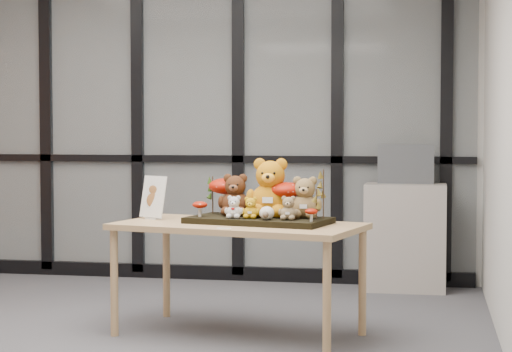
% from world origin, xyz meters
% --- Properties ---
extents(floor, '(5.00, 5.00, 0.00)m').
position_xyz_m(floor, '(0.00, 0.00, 0.00)').
color(floor, '#4F4F54').
rests_on(floor, ground).
extents(room_shell, '(5.00, 5.00, 5.00)m').
position_xyz_m(room_shell, '(0.00, 0.00, 1.68)').
color(room_shell, beige).
rests_on(room_shell, floor).
extents(glass_partition, '(4.90, 0.06, 2.78)m').
position_xyz_m(glass_partition, '(-0.00, 2.47, 1.42)').
color(glass_partition, '#2D383F').
rests_on(glass_partition, floor).
extents(display_table, '(1.66, 1.10, 0.72)m').
position_xyz_m(display_table, '(0.88, 0.38, 0.65)').
color(display_table, tan).
rests_on(display_table, floor).
extents(diorama_tray, '(0.96, 0.63, 0.04)m').
position_xyz_m(diorama_tray, '(1.01, 0.41, 0.73)').
color(diorama_tray, black).
rests_on(diorama_tray, display_table).
extents(bear_pooh_yellow, '(0.37, 0.35, 0.41)m').
position_xyz_m(bear_pooh_yellow, '(1.07, 0.48, 0.96)').
color(bear_pooh_yellow, '#C3760E').
rests_on(bear_pooh_yellow, diorama_tray).
extents(bear_brown_medium, '(0.27, 0.25, 0.30)m').
position_xyz_m(bear_brown_medium, '(0.84, 0.51, 0.90)').
color(bear_brown_medium, '#452310').
rests_on(bear_brown_medium, diorama_tray).
extents(bear_tan_back, '(0.26, 0.24, 0.29)m').
position_xyz_m(bear_tan_back, '(1.30, 0.42, 0.90)').
color(bear_tan_back, olive).
rests_on(bear_tan_back, diorama_tray).
extents(bear_small_yellow, '(0.14, 0.13, 0.15)m').
position_xyz_m(bear_small_yellow, '(0.97, 0.32, 0.83)').
color(bear_small_yellow, '#C99110').
rests_on(bear_small_yellow, diorama_tray).
extents(bear_white_bow, '(0.14, 0.13, 0.16)m').
position_xyz_m(bear_white_bow, '(0.87, 0.31, 0.83)').
color(bear_white_bow, silver).
rests_on(bear_white_bow, diorama_tray).
extents(bear_beige_small, '(0.15, 0.14, 0.16)m').
position_xyz_m(bear_beige_small, '(1.22, 0.28, 0.83)').
color(bear_beige_small, olive).
rests_on(bear_beige_small, diorama_tray).
extents(plush_cream_hedgehog, '(0.08, 0.08, 0.09)m').
position_xyz_m(plush_cream_hedgehog, '(1.09, 0.26, 0.80)').
color(plush_cream_hedgehog, silver).
rests_on(plush_cream_hedgehog, diorama_tray).
extents(mushroom_back_left, '(0.23, 0.23, 0.26)m').
position_xyz_m(mushroom_back_left, '(0.76, 0.61, 0.88)').
color(mushroom_back_left, '#921304').
rests_on(mushroom_back_left, diorama_tray).
extents(mushroom_back_right, '(0.22, 0.22, 0.24)m').
position_xyz_m(mushroom_back_right, '(1.18, 0.47, 0.88)').
color(mushroom_back_right, '#921304').
rests_on(mushroom_back_right, diorama_tray).
extents(mushroom_front_left, '(0.10, 0.10, 0.11)m').
position_xyz_m(mushroom_front_left, '(0.63, 0.39, 0.81)').
color(mushroom_front_left, '#921304').
rests_on(mushroom_front_left, diorama_tray).
extents(mushroom_front_right, '(0.08, 0.08, 0.09)m').
position_xyz_m(mushroom_front_right, '(1.37, 0.22, 0.80)').
color(mushroom_front_right, '#921304').
rests_on(mushroom_front_right, diorama_tray).
extents(sprig_green_far_left, '(0.05, 0.05, 0.25)m').
position_xyz_m(sprig_green_far_left, '(0.66, 0.61, 0.88)').
color(sprig_green_far_left, black).
rests_on(sprig_green_far_left, diorama_tray).
extents(sprig_green_mid_left, '(0.05, 0.05, 0.23)m').
position_xyz_m(sprig_green_mid_left, '(0.79, 0.63, 0.87)').
color(sprig_green_mid_left, black).
rests_on(sprig_green_mid_left, diorama_tray).
extents(sprig_dry_far_right, '(0.05, 0.05, 0.31)m').
position_xyz_m(sprig_dry_far_right, '(1.42, 0.41, 0.91)').
color(sprig_dry_far_right, brown).
rests_on(sprig_dry_far_right, diorama_tray).
extents(sprig_dry_mid_right, '(0.05, 0.05, 0.19)m').
position_xyz_m(sprig_dry_mid_right, '(1.39, 0.30, 0.85)').
color(sprig_dry_mid_right, brown).
rests_on(sprig_dry_mid_right, diorama_tray).
extents(sprig_green_centre, '(0.05, 0.05, 0.19)m').
position_xyz_m(sprig_green_centre, '(1.00, 0.59, 0.85)').
color(sprig_green_centre, black).
rests_on(sprig_green_centre, diorama_tray).
extents(sign_holder, '(0.21, 0.15, 0.28)m').
position_xyz_m(sign_holder, '(0.28, 0.55, 0.85)').
color(sign_holder, silver).
rests_on(sign_holder, display_table).
extents(label_card, '(0.09, 0.03, 0.00)m').
position_xyz_m(label_card, '(0.86, 0.07, 0.72)').
color(label_card, white).
rests_on(label_card, display_table).
extents(cabinet, '(0.65, 0.38, 0.86)m').
position_xyz_m(cabinet, '(1.88, 2.24, 0.43)').
color(cabinet, gray).
rests_on(cabinet, floor).
extents(monitor, '(0.45, 0.05, 0.32)m').
position_xyz_m(monitor, '(1.88, 2.26, 1.02)').
color(monitor, '#494C51').
rests_on(monitor, cabinet).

